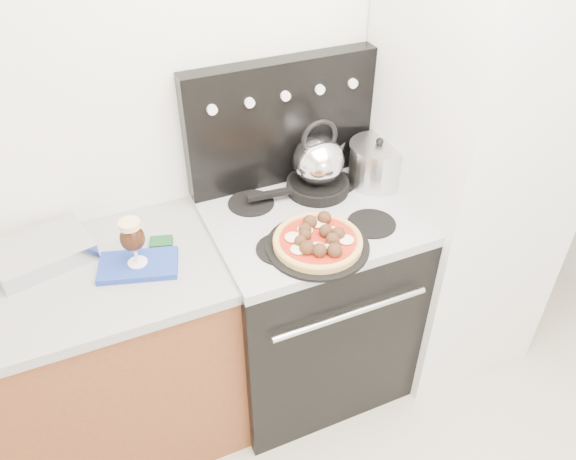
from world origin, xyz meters
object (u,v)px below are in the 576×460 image
oven_mitt (138,265)px  base_cabinet (36,386)px  stock_pot (377,164)px  pizza_pan (317,246)px  tea_kettle (319,157)px  skillet (318,186)px  stove_body (307,303)px  fridge (467,171)px  pizza (318,240)px  beer_glass (133,243)px

oven_mitt → base_cabinet: bearing=173.8°
base_cabinet → stock_pot: stock_pot is taller
pizza_pan → stock_pot: (0.40, 0.28, 0.08)m
base_cabinet → tea_kettle: (1.20, 0.10, 0.65)m
pizza_pan → skillet: bearing=64.0°
oven_mitt → stove_body: bearing=2.1°
stove_body → tea_kettle: (0.10, 0.13, 0.64)m
skillet → base_cabinet: bearing=-175.0°
fridge → oven_mitt: bearing=179.9°
pizza_pan → pizza: size_ratio=1.17×
skillet → stock_pot: 0.25m
fridge → stock_pot: (-0.36, 0.12, 0.05)m
fridge → pizza_pan: (-0.76, -0.16, -0.02)m
pizza_pan → base_cabinet: bearing=168.4°
oven_mitt → stock_pot: bearing=6.7°
base_cabinet → stove_body: stove_body is taller
fridge → tea_kettle: size_ratio=8.57×
stove_body → tea_kettle: bearing=53.7°
beer_glass → oven_mitt: bearing=0.0°
pizza → skillet: size_ratio=1.26×
stock_pot → pizza_pan: bearing=-144.8°
stove_body → skillet: (0.10, 0.13, 0.50)m
stove_body → tea_kettle: tea_kettle is taller
stove_body → oven_mitt: (-0.65, -0.02, 0.47)m
pizza_pan → tea_kettle: (0.16, 0.32, 0.15)m
base_cabinet → pizza: 1.19m
beer_glass → tea_kettle: size_ratio=0.80×
oven_mitt → skillet: (0.75, 0.15, 0.03)m
base_cabinet → beer_glass: 0.74m
stove_body → pizza_pan: bearing=-107.7°
beer_glass → pizza: bearing=-15.6°
oven_mitt → beer_glass: size_ratio=1.48×
tea_kettle → pizza_pan: bearing=-117.0°
beer_glass → skillet: bearing=11.6°
fridge → skillet: size_ratio=7.65×
pizza_pan → stock_pot: bearing=35.2°
beer_glass → fridge: bearing=-0.1°
fridge → tea_kettle: bearing=165.6°
pizza_pan → skillet: 0.36m
oven_mitt → stock_pot: stock_pot is taller
beer_glass → skillet: (0.75, 0.15, -0.07)m
beer_glass → pizza_pan: (0.59, -0.17, -0.09)m
skillet → pizza_pan: bearing=-116.0°
tea_kettle → skillet: bearing=0.0°
oven_mitt → pizza: size_ratio=0.84×
beer_glass → stock_pot: beer_glass is taller
fridge → beer_glass: bearing=179.9°
beer_glass → pizza_pan: bearing=-15.6°
fridge → base_cabinet: bearing=178.4°
stove_body → skillet: skillet is taller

